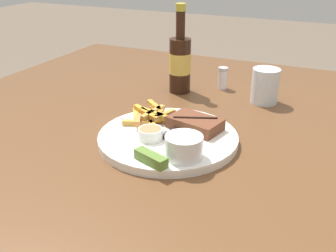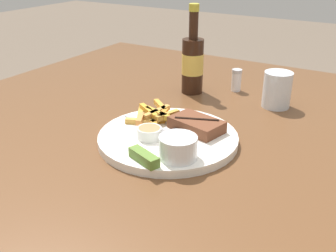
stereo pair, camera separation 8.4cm
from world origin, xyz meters
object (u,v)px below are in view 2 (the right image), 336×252
object	(u,v)px
pickle_spear	(144,157)
drinking_glass	(277,90)
dinner_plate	(168,138)
coleslaw_cup	(178,146)
fork_utensil	(143,123)
steak_portion	(197,125)
salt_shaker	(235,80)
beer_bottle	(193,62)
knife_utensil	(182,128)
dipping_sauce_cup	(149,132)

from	to	relation	value
pickle_spear	drinking_glass	bearing A→B (deg)	75.65
dinner_plate	coleslaw_cup	size ratio (longest dim) A/B	4.10
pickle_spear	fork_utensil	world-z (taller)	pickle_spear
steak_portion	coleslaw_cup	distance (m)	0.13
steak_portion	pickle_spear	bearing A→B (deg)	-96.48
drinking_glass	coleslaw_cup	bearing A→B (deg)	-99.53
dinner_plate	salt_shaker	xyz separation A→B (m)	(-0.00, 0.39, 0.02)
fork_utensil	beer_bottle	bearing A→B (deg)	108.93
fork_utensil	knife_utensil	distance (m)	0.09
fork_utensil	salt_shaker	bearing A→B (deg)	92.29
knife_utensil	beer_bottle	world-z (taller)	beer_bottle
dinner_plate	drinking_glass	size ratio (longest dim) A/B	3.22
fork_utensil	beer_bottle	size ratio (longest dim) A/B	0.53
pickle_spear	beer_bottle	xyz separation A→B (m)	(-0.13, 0.44, 0.06)
coleslaw_cup	steak_portion	bearing A→B (deg)	101.81
pickle_spear	salt_shaker	distance (m)	0.51
pickle_spear	drinking_glass	distance (m)	0.47
coleslaw_cup	fork_utensil	xyz separation A→B (m)	(-0.15, 0.10, -0.02)
dinner_plate	steak_portion	world-z (taller)	steak_portion
dipping_sauce_cup	pickle_spear	distance (m)	0.10
steak_portion	salt_shaker	world-z (taller)	salt_shaker
dinner_plate	salt_shaker	distance (m)	0.39
knife_utensil	drinking_glass	bearing A→B (deg)	-15.41
fork_utensil	knife_utensil	world-z (taller)	knife_utensil
steak_portion	drinking_glass	world-z (taller)	drinking_glass
pickle_spear	drinking_glass	world-z (taller)	drinking_glass
dipping_sauce_cup	beer_bottle	xyz separation A→B (m)	(-0.08, 0.35, 0.06)
dinner_plate	fork_utensil	size ratio (longest dim) A/B	2.29
fork_utensil	drinking_glass	bearing A→B (deg)	68.40
dipping_sauce_cup	pickle_spear	bearing A→B (deg)	-62.30
dinner_plate	steak_portion	distance (m)	0.07
pickle_spear	fork_utensil	distance (m)	0.18
pickle_spear	knife_utensil	distance (m)	0.16
coleslaw_cup	drinking_glass	size ratio (longest dim) A/B	0.78
knife_utensil	drinking_glass	size ratio (longest dim) A/B	1.75
dinner_plate	knife_utensil	size ratio (longest dim) A/B	1.84
knife_utensil	fork_utensil	bearing A→B (deg)	109.17
coleslaw_cup	fork_utensil	size ratio (longest dim) A/B	0.56
dinner_plate	beer_bottle	world-z (taller)	beer_bottle
dipping_sauce_cup	salt_shaker	world-z (taller)	salt_shaker
pickle_spear	beer_bottle	size ratio (longest dim) A/B	0.30
dinner_plate	salt_shaker	size ratio (longest dim) A/B	4.68
knife_utensil	salt_shaker	bearing A→B (deg)	10.88
drinking_glass	salt_shaker	bearing A→B (deg)	156.58
salt_shaker	dipping_sauce_cup	bearing A→B (deg)	-92.62
pickle_spear	coleslaw_cup	bearing A→B (deg)	44.55
dipping_sauce_cup	salt_shaker	size ratio (longest dim) A/B	0.81
salt_shaker	beer_bottle	bearing A→B (deg)	-142.58
steak_portion	dipping_sauce_cup	distance (m)	0.11
dinner_plate	pickle_spear	world-z (taller)	pickle_spear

